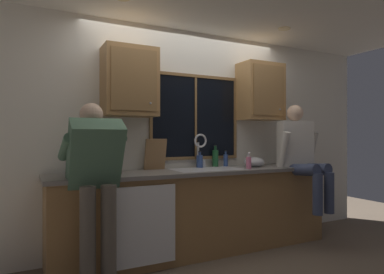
{
  "coord_description": "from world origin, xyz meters",
  "views": [
    {
      "loc": [
        -1.76,
        -3.58,
        1.29
      ],
      "look_at": [
        -0.1,
        -0.3,
        1.28
      ],
      "focal_mm": 31.33,
      "sensor_mm": 36.0,
      "label": 1
    }
  ],
  "objects_px": {
    "mixing_bowl": "(254,162)",
    "soap_dispenser": "(249,162)",
    "person_standing": "(95,173)",
    "person_sitting_on_counter": "(301,152)",
    "bottle_green_glass": "(215,158)",
    "bottle_tall_clear": "(200,161)",
    "bottle_amber_small": "(226,160)",
    "knife_block": "(115,163)",
    "cutting_board": "(155,154)"
  },
  "relations": [
    {
      "from": "mixing_bowl",
      "to": "soap_dispenser",
      "type": "relative_size",
      "value": 1.3
    },
    {
      "from": "person_standing",
      "to": "person_sitting_on_counter",
      "type": "xyz_separation_m",
      "value": [
        2.45,
        0.06,
        0.13
      ]
    },
    {
      "from": "bottle_green_glass",
      "to": "soap_dispenser",
      "type": "bearing_deg",
      "value": -62.99
    },
    {
      "from": "mixing_bowl",
      "to": "bottle_green_glass",
      "type": "distance_m",
      "value": 0.48
    },
    {
      "from": "bottle_green_glass",
      "to": "person_sitting_on_counter",
      "type": "bearing_deg",
      "value": -29.48
    },
    {
      "from": "bottle_tall_clear",
      "to": "bottle_amber_small",
      "type": "distance_m",
      "value": 0.37
    },
    {
      "from": "mixing_bowl",
      "to": "bottle_green_glass",
      "type": "relative_size",
      "value": 0.94
    },
    {
      "from": "person_standing",
      "to": "bottle_tall_clear",
      "type": "distance_m",
      "value": 1.42
    },
    {
      "from": "soap_dispenser",
      "to": "bottle_tall_clear",
      "type": "bearing_deg",
      "value": 139.99
    },
    {
      "from": "soap_dispenser",
      "to": "bottle_green_glass",
      "type": "height_order",
      "value": "bottle_green_glass"
    },
    {
      "from": "person_sitting_on_counter",
      "to": "bottle_green_glass",
      "type": "xyz_separation_m",
      "value": [
        -0.9,
        0.51,
        -0.07
      ]
    },
    {
      "from": "knife_block",
      "to": "bottle_tall_clear",
      "type": "bearing_deg",
      "value": 11.16
    },
    {
      "from": "soap_dispenser",
      "to": "bottle_tall_clear",
      "type": "height_order",
      "value": "bottle_tall_clear"
    },
    {
      "from": "knife_block",
      "to": "mixing_bowl",
      "type": "height_order",
      "value": "knife_block"
    },
    {
      "from": "person_standing",
      "to": "soap_dispenser",
      "type": "distance_m",
      "value": 1.76
    },
    {
      "from": "person_standing",
      "to": "bottle_amber_small",
      "type": "relative_size",
      "value": 8.12
    },
    {
      "from": "cutting_board",
      "to": "bottle_tall_clear",
      "type": "height_order",
      "value": "cutting_board"
    },
    {
      "from": "cutting_board",
      "to": "soap_dispenser",
      "type": "distance_m",
      "value": 1.07
    },
    {
      "from": "person_standing",
      "to": "bottle_tall_clear",
      "type": "height_order",
      "value": "person_standing"
    },
    {
      "from": "person_standing",
      "to": "bottle_amber_small",
      "type": "xyz_separation_m",
      "value": [
        1.68,
        0.54,
        0.03
      ]
    },
    {
      "from": "person_sitting_on_counter",
      "to": "soap_dispenser",
      "type": "height_order",
      "value": "person_sitting_on_counter"
    },
    {
      "from": "mixing_bowl",
      "to": "soap_dispenser",
      "type": "distance_m",
      "value": 0.28
    },
    {
      "from": "person_standing",
      "to": "bottle_green_glass",
      "type": "relative_size",
      "value": 6.03
    },
    {
      "from": "mixing_bowl",
      "to": "bottle_tall_clear",
      "type": "xyz_separation_m",
      "value": [
        -0.65,
        0.19,
        0.02
      ]
    },
    {
      "from": "cutting_board",
      "to": "soap_dispenser",
      "type": "relative_size",
      "value": 1.82
    },
    {
      "from": "knife_block",
      "to": "soap_dispenser",
      "type": "xyz_separation_m",
      "value": [
        1.5,
        -0.16,
        -0.04
      ]
    },
    {
      "from": "cutting_board",
      "to": "bottle_amber_small",
      "type": "bearing_deg",
      "value": -0.34
    },
    {
      "from": "person_sitting_on_counter",
      "to": "bottle_tall_clear",
      "type": "distance_m",
      "value": 1.24
    },
    {
      "from": "person_standing",
      "to": "knife_block",
      "type": "relative_size",
      "value": 4.96
    },
    {
      "from": "person_sitting_on_counter",
      "to": "knife_block",
      "type": "bearing_deg",
      "value": 173.01
    },
    {
      "from": "soap_dispenser",
      "to": "bottle_amber_small",
      "type": "relative_size",
      "value": 0.98
    },
    {
      "from": "knife_block",
      "to": "cutting_board",
      "type": "bearing_deg",
      "value": 22.96
    },
    {
      "from": "cutting_board",
      "to": "bottle_green_glass",
      "type": "height_order",
      "value": "cutting_board"
    },
    {
      "from": "person_standing",
      "to": "cutting_board",
      "type": "bearing_deg",
      "value": 35.94
    },
    {
      "from": "knife_block",
      "to": "bottle_amber_small",
      "type": "bearing_deg",
      "value": 8.34
    },
    {
      "from": "person_sitting_on_counter",
      "to": "bottle_tall_clear",
      "type": "height_order",
      "value": "person_sitting_on_counter"
    },
    {
      "from": "bottle_green_glass",
      "to": "bottle_amber_small",
      "type": "bearing_deg",
      "value": -13.64
    },
    {
      "from": "person_standing",
      "to": "mixing_bowl",
      "type": "xyz_separation_m",
      "value": [
        1.97,
        0.35,
        0.0
      ]
    },
    {
      "from": "person_standing",
      "to": "person_sitting_on_counter",
      "type": "relative_size",
      "value": 1.27
    },
    {
      "from": "knife_block",
      "to": "bottle_tall_clear",
      "type": "height_order",
      "value": "knife_block"
    },
    {
      "from": "mixing_bowl",
      "to": "person_standing",
      "type": "bearing_deg",
      "value": -169.76
    },
    {
      "from": "bottle_tall_clear",
      "to": "knife_block",
      "type": "bearing_deg",
      "value": -168.84
    },
    {
      "from": "person_standing",
      "to": "bottle_amber_small",
      "type": "distance_m",
      "value": 1.76
    },
    {
      "from": "person_sitting_on_counter",
      "to": "bottle_amber_small",
      "type": "relative_size",
      "value": 6.42
    },
    {
      "from": "bottle_amber_small",
      "to": "person_standing",
      "type": "bearing_deg",
      "value": -162.04
    },
    {
      "from": "person_standing",
      "to": "person_sitting_on_counter",
      "type": "distance_m",
      "value": 2.45
    },
    {
      "from": "mixing_bowl",
      "to": "bottle_tall_clear",
      "type": "relative_size",
      "value": 1.27
    },
    {
      "from": "cutting_board",
      "to": "bottle_amber_small",
      "type": "height_order",
      "value": "cutting_board"
    },
    {
      "from": "mixing_bowl",
      "to": "person_sitting_on_counter",
      "type": "bearing_deg",
      "value": -30.94
    },
    {
      "from": "person_sitting_on_counter",
      "to": "mixing_bowl",
      "type": "relative_size",
      "value": 5.07
    }
  ]
}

